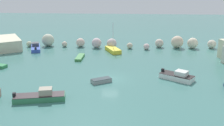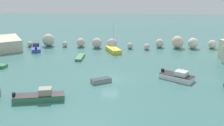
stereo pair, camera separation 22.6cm
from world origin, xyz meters
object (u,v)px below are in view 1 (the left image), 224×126
moored_boat_2 (177,76)px  moored_boat_3 (36,47)px  channel_buoy (110,49)px  moored_boat_0 (40,96)px  moored_boat_7 (101,80)px  moored_boat_6 (113,50)px  moored_boat_1 (80,57)px

moored_boat_2 → moored_boat_3: bearing=-177.6°
channel_buoy → moored_boat_2: (11.64, -17.02, 0.31)m
channel_buoy → moored_boat_2: size_ratio=0.09×
moored_boat_0 → moored_boat_3: moored_boat_0 is taller
moored_boat_2 → moored_boat_7: 11.69m
channel_buoy → moored_boat_0: (-6.98, -25.74, 0.28)m
moored_boat_0 → moored_boat_7: moored_boat_0 is taller
moored_boat_6 → moored_boat_7: 17.84m
moored_boat_0 → moored_boat_6: moored_boat_6 is taller
moored_boat_0 → moored_boat_7: bearing=32.0°
moored_boat_0 → channel_buoy: bearing=62.9°
moored_boat_0 → moored_boat_1: 19.33m
moored_boat_0 → moored_boat_2: (18.63, 8.72, 0.03)m
moored_boat_3 → moored_boat_2: bearing=-139.7°
moored_boat_0 → moored_boat_6: bearing=60.6°
channel_buoy → moored_boat_3: moored_boat_3 is taller
moored_boat_3 → channel_buoy: bearing=-107.7°
moored_boat_2 → moored_boat_7: (-11.53, -1.90, -0.25)m
moored_boat_2 → channel_buoy: bearing=158.0°
moored_boat_0 → moored_boat_3: bearing=97.6°
moored_boat_0 → moored_boat_2: 20.57m
moored_boat_1 → moored_boat_2: bearing=-121.0°
moored_boat_1 → moored_boat_0: bearing=175.9°
moored_boat_1 → moored_boat_2: moored_boat_2 is taller
moored_boat_1 → moored_boat_2: (16.94, -10.53, 0.32)m
moored_boat_7 → moored_boat_0: bearing=12.7°
moored_boat_6 → moored_boat_0: bearing=-42.3°
moored_boat_1 → moored_boat_3: 12.44m
moored_boat_2 → moored_boat_6: size_ratio=0.88×
moored_boat_0 → moored_boat_2: size_ratio=1.23×
moored_boat_6 → moored_boat_7: size_ratio=1.89×
moored_boat_1 → moored_boat_6: (6.10, 5.39, 0.21)m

